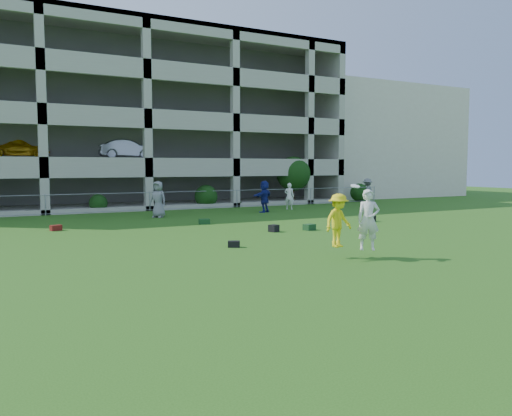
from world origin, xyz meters
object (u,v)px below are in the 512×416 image
bystander_e (289,196)px  bystander_f (367,192)px  parking_garage (117,124)px  crate_d (274,228)px  stucco_building (353,144)px  bystander_c (158,199)px  frisbee_contest (349,220)px  bystander_d (264,196)px

bystander_e → bystander_f: size_ratio=0.88×
parking_garage → crate_d: bearing=-84.8°
stucco_building → bystander_c: stucco_building is taller
bystander_c → bystander_f: bearing=52.2°
stucco_building → bystander_f: stucco_building is taller
bystander_c → crate_d: (2.58, -8.10, -0.83)m
stucco_building → frisbee_contest: size_ratio=8.00×
bystander_f → parking_garage: bearing=-64.5°
stucco_building → bystander_e: bearing=-140.7°
stucco_building → bystander_f: size_ratio=8.29×
bystander_f → bystander_d: bearing=-19.3°
bystander_d → parking_garage: 14.97m
crate_d → bystander_e: bearing=55.1°
stucco_building → crate_d: (-21.11, -21.22, -4.85)m
bystander_c → bystander_e: size_ratio=1.16×
bystander_c → crate_d: size_ratio=5.62×
bystander_c → frisbee_contest: bearing=-35.1°
bystander_f → crate_d: 15.65m
bystander_d → frisbee_contest: size_ratio=0.96×
bystander_d → bystander_e: bystander_d is taller
crate_d → parking_garage: 21.80m
bystander_d → frisbee_contest: bearing=39.7°
frisbee_contest → parking_garage: size_ratio=0.07×
stucco_building → bystander_d: size_ratio=8.37×
bystander_d → bystander_e: 2.60m
stucco_building → frisbee_contest: stucco_building is taller
bystander_e → parking_garage: 15.29m
stucco_building → frisbee_contest: 35.51m
bystander_f → stucco_building: bearing=-150.1°
bystander_d → frisbee_contest: frisbee_contest is taller
stucco_building → bystander_e: size_ratio=9.40×
parking_garage → bystander_e: bearing=-54.9°
crate_d → parking_garage: bearing=95.2°
frisbee_contest → bystander_e: bearing=64.5°
stucco_building → bystander_c: bearing=-151.0°
bystander_e → bystander_d: bearing=65.6°
bystander_f → bystander_c: bearing=-21.9°
stucco_building → parking_garage: parking_garage is taller
bystander_e → frisbee_contest: 17.12m
bystander_e → parking_garage: bearing=-12.6°
bystander_f → parking_garage: parking_garage is taller
bystander_e → parking_garage: size_ratio=0.06×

